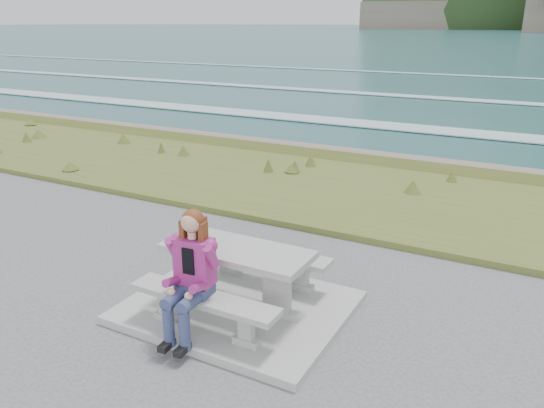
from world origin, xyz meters
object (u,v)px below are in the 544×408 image
picnic_table (237,260)px  bench_seaward (265,257)px  bench_landward (204,304)px  seated_woman (188,293)px

picnic_table → bench_seaward: (0.00, 0.70, -0.23)m
bench_landward → bench_seaward: (0.00, 1.40, 0.00)m
bench_seaward → seated_woman: 1.55m
picnic_table → bench_seaward: bearing=90.0°
picnic_table → bench_landward: 0.74m
picnic_table → bench_landward: size_ratio=1.00×
bench_seaward → seated_woman: (-0.10, -1.54, 0.18)m
bench_landward → bench_seaward: size_ratio=1.00×
picnic_table → seated_woman: 0.84m
bench_landward → picnic_table: bearing=90.0°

